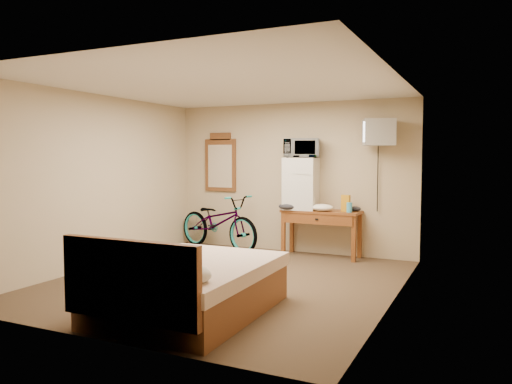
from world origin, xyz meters
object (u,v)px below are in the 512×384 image
wall_mirror (220,163)px  bicycle (219,222)px  desk (321,219)px  microwave (301,148)px  crt_television (379,132)px  blue_cup (349,207)px  bed (186,286)px  mini_fridge (301,184)px

wall_mirror → bicycle: (0.15, -0.35, -1.02)m
desk → microwave: bearing=173.4°
bicycle → crt_television: bearing=-70.8°
microwave → blue_cup: 1.24m
bed → wall_mirror: bearing=114.2°
wall_mirror → bed: 4.18m
desk → bed: size_ratio=0.64×
desk → microwave: size_ratio=2.24×
desk → crt_television: crt_television is taller
blue_cup → bed: (-0.81, -3.32, -0.53)m
microwave → blue_cup: bearing=-25.9°
desk → crt_television: bearing=1.2°
crt_television → bed: (-1.22, -3.40, -1.67)m
microwave → blue_cup: microwave is taller
desk → wall_mirror: 2.17m
microwave → bed: microwave is taller
crt_television → microwave: bearing=179.1°
desk → bicycle: bicycle is taller
wall_mirror → bed: wall_mirror is taller
blue_cup → bed: blue_cup is taller
mini_fridge → bicycle: 1.63m
bicycle → microwave: bearing=-68.2°
wall_mirror → mini_fridge: bearing=-8.1°
microwave → crt_television: bearing=-19.8°
microwave → wall_mirror: (-1.62, 0.23, -0.25)m
mini_fridge → desk: bearing=-6.5°
desk → bicycle: 1.82m
desk → blue_cup: (0.48, -0.06, 0.21)m
bicycle → bed: size_ratio=0.93×
mini_fridge → blue_cup: mini_fridge is taller
blue_cup → bicycle: size_ratio=0.08×
mini_fridge → bicycle: bearing=-175.2°
wall_mirror → blue_cup: bearing=-7.7°
desk → microwave: 1.18m
microwave → bicycle: bearing=166.0°
microwave → mini_fridge: bearing=-142.6°
bicycle → wall_mirror: bearing=40.4°
desk → bicycle: size_ratio=0.69×
microwave → crt_television: (1.24, -0.02, 0.23)m
desk → blue_cup: bearing=-7.4°
crt_television → bicycle: crt_television is taller
crt_television → wall_mirror: crt_television is taller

